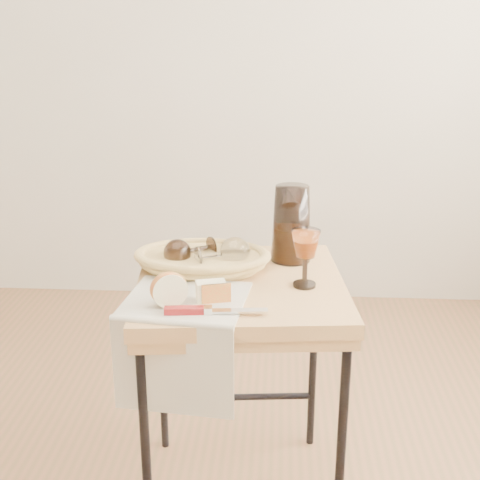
# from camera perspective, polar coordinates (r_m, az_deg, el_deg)

# --- Properties ---
(wall_back) EXTENTS (3.60, 0.00, 2.70)m
(wall_back) POSITION_cam_1_polar(r_m,az_deg,el_deg) (3.09, -5.65, 19.00)
(wall_back) COLOR beige
(wall_back) RESTS_ON ground
(side_table) EXTENTS (0.59, 0.59, 0.69)m
(side_table) POSITION_cam_1_polar(r_m,az_deg,el_deg) (1.86, 0.04, -13.44)
(side_table) COLOR brown
(side_table) RESTS_ON floor
(tea_towel) EXTENTS (0.32, 0.29, 0.01)m
(tea_towel) POSITION_cam_1_polar(r_m,az_deg,el_deg) (1.59, -4.83, -5.29)
(tea_towel) COLOR silver
(tea_towel) RESTS_ON side_table
(bread_basket) EXTENTS (0.33, 0.23, 0.05)m
(bread_basket) POSITION_cam_1_polar(r_m,az_deg,el_deg) (1.77, -3.34, -1.87)
(bread_basket) COLOR tan
(bread_basket) RESTS_ON side_table
(goblet_lying_a) EXTENTS (0.15, 0.13, 0.08)m
(goblet_lying_a) POSITION_cam_1_polar(r_m,az_deg,el_deg) (1.78, -4.24, -0.90)
(goblet_lying_a) COLOR #3B2A1F
(goblet_lying_a) RESTS_ON bread_basket
(goblet_lying_b) EXTENTS (0.16, 0.13, 0.08)m
(goblet_lying_b) POSITION_cam_1_polar(r_m,az_deg,el_deg) (1.74, -1.84, -1.24)
(goblet_lying_b) COLOR white
(goblet_lying_b) RESTS_ON bread_basket
(pitcher) EXTENTS (0.20, 0.26, 0.26)m
(pitcher) POSITION_cam_1_polar(r_m,az_deg,el_deg) (1.82, 4.56, 1.45)
(pitcher) COLOR black
(pitcher) RESTS_ON side_table
(wine_goblet) EXTENTS (0.08, 0.08, 0.15)m
(wine_goblet) POSITION_cam_1_polar(r_m,az_deg,el_deg) (1.65, 5.79, -1.60)
(wine_goblet) COLOR white
(wine_goblet) RESTS_ON side_table
(apple_half) EXTENTS (0.10, 0.08, 0.08)m
(apple_half) POSITION_cam_1_polar(r_m,az_deg,el_deg) (1.54, -6.34, -4.27)
(apple_half) COLOR red
(apple_half) RESTS_ON tea_towel
(apple_wedge) EXTENTS (0.08, 0.06, 0.05)m
(apple_wedge) POSITION_cam_1_polar(r_m,az_deg,el_deg) (1.57, -2.58, -4.51)
(apple_wedge) COLOR #FFF5BD
(apple_wedge) RESTS_ON tea_towel
(table_knife) EXTENTS (0.24, 0.05, 0.02)m
(table_knife) POSITION_cam_1_polar(r_m,az_deg,el_deg) (1.51, -2.52, -6.15)
(table_knife) COLOR silver
(table_knife) RESTS_ON tea_towel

